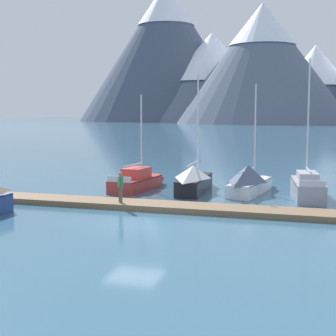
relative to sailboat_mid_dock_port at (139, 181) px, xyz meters
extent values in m
plane|color=#335B75|center=(3.22, -10.49, -0.55)|extent=(700.00, 700.00, 0.00)
cone|color=#424C60|center=(-57.99, 219.68, 33.77)|extent=(87.40, 87.40, 68.64)
cone|color=white|center=(-57.99, 219.68, 57.41)|extent=(28.67, 28.67, 21.45)
cone|color=slate|center=(-32.97, 210.25, 20.24)|extent=(74.80, 74.80, 41.59)
cone|color=white|center=(-32.97, 210.25, 29.47)|extent=(43.88, 43.88, 23.24)
cone|color=slate|center=(-7.59, 186.86, 24.23)|extent=(74.57, 74.57, 49.57)
cone|color=white|center=(-7.59, 186.86, 40.22)|extent=(27.95, 27.95, 17.70)
cone|color=#424C60|center=(14.57, 224.25, 17.54)|extent=(56.52, 56.52, 36.19)
cone|color=white|center=(14.57, 224.25, 25.92)|extent=(32.01, 32.01, 19.52)
cube|color=brown|center=(3.22, -6.49, -0.40)|extent=(25.92, 3.04, 0.30)
cylinder|color=#38383D|center=(3.18, -7.39, -0.43)|extent=(24.82, 1.15, 0.24)
cylinder|color=#38383D|center=(3.25, -5.58, -0.43)|extent=(24.82, 1.15, 0.24)
cube|color=#B2332D|center=(-0.08, -0.57, -0.15)|extent=(2.47, 4.93, 0.81)
ellipsoid|color=#B2332D|center=(0.30, 2.12, -0.15)|extent=(1.83, 2.26, 0.77)
cube|color=#501614|center=(-0.08, -0.57, 0.22)|extent=(2.50, 4.84, 0.06)
cylinder|color=silver|center=(0.05, 0.33, 3.03)|extent=(0.10, 0.10, 5.54)
cylinder|color=silver|center=(-0.14, -0.96, 1.17)|extent=(0.45, 2.59, 0.08)
cube|color=#C03A35|center=(-0.06, -0.45, 0.59)|extent=(1.56, 2.28, 0.67)
cube|color=silver|center=(-0.40, -2.82, 0.44)|extent=(1.64, 0.33, 0.36)
cube|color=black|center=(3.90, -0.42, -0.06)|extent=(1.51, 5.49, 0.99)
ellipsoid|color=black|center=(3.87, 2.61, -0.06)|extent=(1.25, 1.68, 0.94)
cube|color=black|center=(3.90, -0.42, 0.39)|extent=(1.54, 5.38, 0.06)
cylinder|color=silver|center=(3.89, 0.65, 3.75)|extent=(0.10, 0.10, 6.64)
cylinder|color=silver|center=(3.91, -1.07, 1.38)|extent=(0.12, 3.42, 0.08)
pyramid|color=silver|center=(3.90, -0.83, 0.83)|extent=(1.74, 4.40, 0.78)
cube|color=silver|center=(7.46, -0.17, -0.14)|extent=(2.45, 5.45, 0.82)
ellipsoid|color=silver|center=(8.01, 2.80, -0.14)|extent=(1.66, 2.38, 0.78)
cube|color=slate|center=(7.46, -0.17, 0.23)|extent=(2.47, 5.36, 0.06)
cylinder|color=silver|center=(7.64, 0.84, 3.35)|extent=(0.10, 0.10, 6.17)
cylinder|color=silver|center=(7.33, -0.84, 1.03)|extent=(0.70, 3.36, 0.08)
pyramid|color=#4C5670|center=(7.38, -0.55, 0.80)|extent=(2.50, 4.46, 1.07)
cube|color=#93939E|center=(11.01, -1.14, -0.01)|extent=(2.13, 5.23, 1.09)
ellipsoid|color=#93939E|center=(10.72, 1.64, -0.01)|extent=(1.51, 1.56, 1.04)
cube|color=#424247|center=(11.01, -1.14, 0.50)|extent=(2.16, 5.13, 0.06)
cylinder|color=silver|center=(10.94, -0.49, 4.18)|extent=(0.10, 0.10, 7.29)
cylinder|color=silver|center=(11.06, -1.64, 1.26)|extent=(0.32, 2.29, 0.08)
cube|color=#A0A0AB|center=(10.99, -1.01, 0.79)|extent=(1.36, 2.39, 0.51)
cube|color=silver|center=(11.26, -3.59, 0.72)|extent=(1.45, 0.25, 0.36)
cylinder|color=brown|center=(1.12, -6.78, 0.18)|extent=(0.14, 0.14, 0.86)
cylinder|color=brown|center=(1.26, -6.99, 0.18)|extent=(0.14, 0.14, 0.86)
cube|color=#387A4C|center=(1.19, -6.89, 0.91)|extent=(0.40, 0.44, 0.60)
sphere|color=#A37556|center=(1.19, -6.89, 1.33)|extent=(0.22, 0.22, 0.22)
cylinder|color=#387A4C|center=(1.05, -6.68, 0.84)|extent=(0.09, 0.09, 0.62)
cylinder|color=#387A4C|center=(1.33, -7.09, 0.84)|extent=(0.09, 0.09, 0.62)
camera|label=1|loc=(10.79, -32.65, 4.76)|focal=54.63mm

